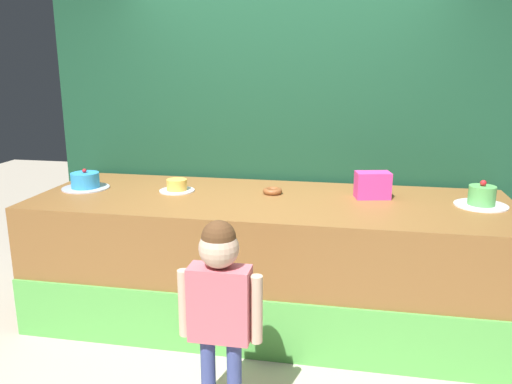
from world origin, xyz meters
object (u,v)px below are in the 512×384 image
(donut, at_px, (273,191))
(cake_right, at_px, (482,197))
(child_figure, at_px, (220,297))
(cake_left, at_px, (85,182))
(pink_box, at_px, (373,185))
(cake_center, at_px, (177,186))

(donut, relative_size, cake_right, 0.41)
(child_figure, relative_size, cake_left, 3.17)
(child_figure, distance_m, cake_right, 1.99)
(cake_right, bearing_deg, pink_box, 173.82)
(child_figure, distance_m, pink_box, 1.60)
(cake_left, height_order, cake_right, cake_right)
(pink_box, distance_m, cake_left, 2.17)
(donut, distance_m, cake_right, 1.44)
(pink_box, relative_size, cake_right, 0.69)
(child_figure, distance_m, donut, 1.38)
(donut, bearing_deg, cake_center, -175.22)
(donut, relative_size, cake_left, 0.40)
(child_figure, xyz_separation_m, pink_box, (0.77, 1.37, 0.29))
(pink_box, xyz_separation_m, cake_right, (0.72, -0.08, -0.04))
(child_figure, relative_size, cake_center, 4.27)
(pink_box, relative_size, donut, 1.68)
(donut, bearing_deg, child_figure, -92.10)
(child_figure, distance_m, cake_left, 1.89)
(child_figure, bearing_deg, cake_right, 40.96)
(child_figure, height_order, pink_box, child_figure)
(cake_center, xyz_separation_m, cake_right, (2.16, -0.00, 0.02))
(cake_center, bearing_deg, pink_box, 2.99)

